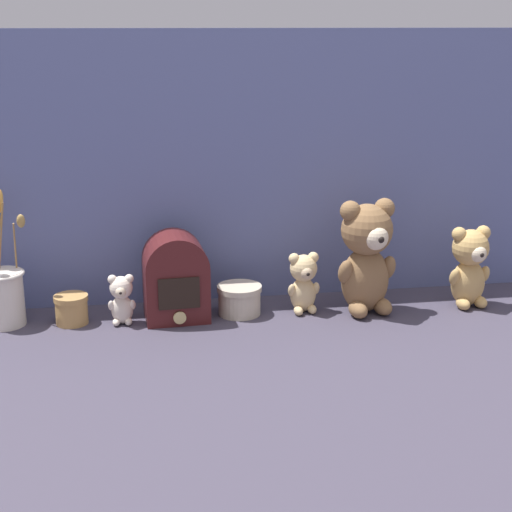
{
  "coord_description": "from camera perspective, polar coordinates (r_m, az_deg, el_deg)",
  "views": [
    {
      "loc": [
        -0.3,
        -1.86,
        0.73
      ],
      "look_at": [
        0.0,
        0.02,
        0.16
      ],
      "focal_mm": 55.0,
      "sensor_mm": 36.0,
      "label": 1
    }
  ],
  "objects": [
    {
      "name": "ground_plane",
      "position": [
        2.02,
        0.09,
        -4.49
      ],
      "size": [
        4.0,
        4.0,
        0.0
      ],
      "primitive_type": "plane",
      "color": "#3D3847"
    },
    {
      "name": "flower_vase",
      "position": [
        2.04,
        -17.97,
        -2.38
      ],
      "size": [
        0.13,
        0.13,
        0.34
      ],
      "color": "silver",
      "rests_on": "ground"
    },
    {
      "name": "teddy_bear_tiny",
      "position": [
        1.98,
        -9.75,
        -3.06
      ],
      "size": [
        0.07,
        0.07,
        0.13
      ],
      "color": "beige",
      "rests_on": "ground"
    },
    {
      "name": "decorative_tin_short",
      "position": [
        2.02,
        -13.27,
        -3.79
      ],
      "size": [
        0.09,
        0.09,
        0.07
      ],
      "color": "tan",
      "rests_on": "ground"
    },
    {
      "name": "teddy_bear_large",
      "position": [
        2.03,
        8.04,
        0.12
      ],
      "size": [
        0.17,
        0.15,
        0.3
      ],
      "color": "olive",
      "rests_on": "ground"
    },
    {
      "name": "teddy_bear_medium",
      "position": [
        2.14,
        15.27,
        -0.63
      ],
      "size": [
        0.12,
        0.11,
        0.22
      ],
      "color": "tan",
      "rests_on": "ground"
    },
    {
      "name": "backdrop_wall",
      "position": [
        2.08,
        -0.65,
        6.38
      ],
      "size": [
        1.76,
        0.02,
        0.71
      ],
      "color": "slate",
      "rests_on": "ground"
    },
    {
      "name": "vintage_radio",
      "position": [
        1.99,
        -5.86,
        -1.56
      ],
      "size": [
        0.17,
        0.14,
        0.22
      ],
      "color": "#4C1919",
      "rests_on": "ground"
    },
    {
      "name": "decorative_tin_tall",
      "position": [
        2.03,
        -1.22,
        -3.19
      ],
      "size": [
        0.12,
        0.12,
        0.08
      ],
      "color": "beige",
      "rests_on": "ground"
    },
    {
      "name": "teddy_bear_small",
      "position": [
        2.03,
        3.48,
        -1.84
      ],
      "size": [
        0.09,
        0.08,
        0.16
      ],
      "color": "#DBBC84",
      "rests_on": "ground"
    }
  ]
}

